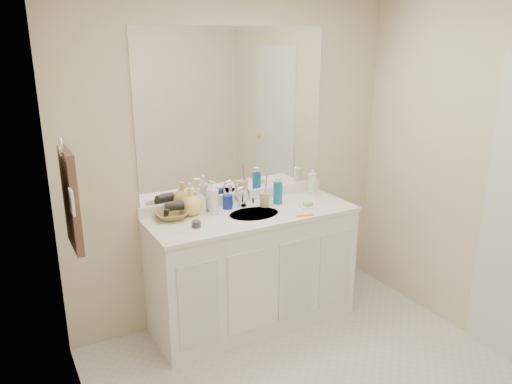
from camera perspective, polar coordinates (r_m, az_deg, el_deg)
The scene contains 27 objects.
wall_back at distance 3.72m, azimuth -2.41°, elevation 3.52°, with size 2.60×0.02×2.40m, color beige.
wall_left at distance 2.16m, azimuth -18.26°, elevation -8.00°, with size 0.02×2.60×2.40m, color beige.
wall_right at distance 3.60m, azimuth 26.52°, elevation 1.19°, with size 0.02×2.60×2.40m, color beige.
vanity_cabinet at distance 3.76m, azimuth -0.37°, elevation -8.92°, with size 1.50×0.55×0.85m, color white.
countertop at distance 3.59m, azimuth -0.39°, elevation -2.61°, with size 1.52×0.57×0.03m, color white.
backsplash at distance 3.79m, azimuth -2.26°, elevation -0.65°, with size 1.52×0.03×0.08m, color white.
sink_basin at distance 3.57m, azimuth -0.23°, elevation -2.66°, with size 0.37×0.37×0.02m, color beige.
faucet at distance 3.70m, azimuth -1.57°, elevation -0.85°, with size 0.02×0.02×0.11m, color silver.
mirror at distance 3.65m, azimuth -2.44°, elevation 8.99°, with size 1.48×0.01×1.20m, color white.
blue_mug at distance 3.66m, azimuth -3.26°, elevation -1.11°, with size 0.07×0.07×0.10m, color navy.
tan_cup at distance 3.71m, azimuth 1.00°, elevation -0.86°, with size 0.08×0.08×0.10m, color #C1B688.
toothbrush at distance 3.68m, azimuth 1.14°, elevation 0.62°, with size 0.01×0.01×0.19m, color #E33B7B.
mouthwash_bottle at distance 3.76m, azimuth 2.52°, elevation -0.10°, with size 0.07×0.07×0.16m, color #0C6A97.
clear_pump_bottle at distance 4.00m, azimuth 6.42°, elevation 0.92°, with size 0.06×0.06×0.17m, color white.
soap_dish at distance 3.71m, azimuth 5.98°, elevation -1.66°, with size 0.11×0.09×0.01m, color white.
green_soap at distance 3.70m, azimuth 5.99°, elevation -1.40°, with size 0.06×0.05×0.02m, color #96DD35.
orange_comb at distance 3.54m, azimuth 5.59°, elevation -2.67°, with size 0.14×0.03×0.01m, color orange.
dark_jar at distance 3.34m, azimuth -6.84°, elevation -3.65°, with size 0.06×0.06×0.04m, color #35333A.
extra_white_bottle at distance 3.53m, azimuth -4.76°, elevation -1.15°, with size 0.06×0.06×0.18m, color white.
soap_bottle_white at distance 3.61m, azimuth -5.12°, elevation -0.42°, with size 0.09×0.09×0.22m, color white.
soap_bottle_cream at distance 3.58m, azimuth -6.58°, elevation -1.00°, with size 0.08×0.08×0.18m, color #F4F1C6.
soap_bottle_yellow at distance 3.55m, azimuth -7.45°, elevation -1.10°, with size 0.15×0.15×0.19m, color #FAD161.
wicker_basket at distance 3.51m, azimuth -9.58°, elevation -2.59°, with size 0.22×0.22×0.05m, color olive.
hair_dryer at distance 3.50m, azimuth -9.32°, elevation -1.57°, with size 0.07×0.07×0.13m, color black.
towel_ring at distance 2.79m, azimuth -21.46°, elevation 4.97°, with size 0.11×0.11×0.01m, color silver.
hand_towel at distance 2.86m, azimuth -20.41°, elevation -0.84°, with size 0.04×0.32×0.55m, color #3D2820.
switch_plate at distance 2.66m, azimuth -20.30°, elevation -1.07°, with size 0.01×0.09×0.13m, color white.
Camera 1 is at (-1.60, -1.94, 2.09)m, focal length 35.00 mm.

